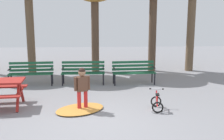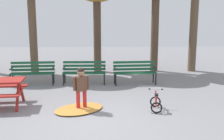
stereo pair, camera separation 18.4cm
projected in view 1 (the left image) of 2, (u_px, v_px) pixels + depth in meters
ground at (95, 121)px, 6.35m from camera, size 36.00×36.00×0.00m
park_bench_far_left at (31, 71)px, 9.83m from camera, size 1.63×0.56×0.85m
park_bench_left at (83, 71)px, 9.98m from camera, size 1.60×0.47×0.85m
park_bench_right at (134, 70)px, 10.04m from camera, size 1.63×0.57×0.85m
child_standing at (82, 85)px, 7.03m from camera, size 0.41×0.25×1.15m
kids_bicycle at (157, 103)px, 7.13m from camera, size 0.43×0.60×0.54m
leaf_pile at (80, 109)px, 7.13m from camera, size 1.65×1.55×0.07m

